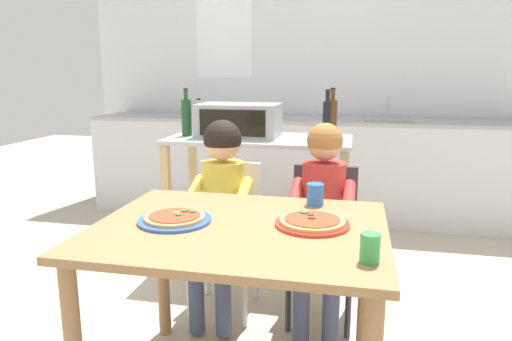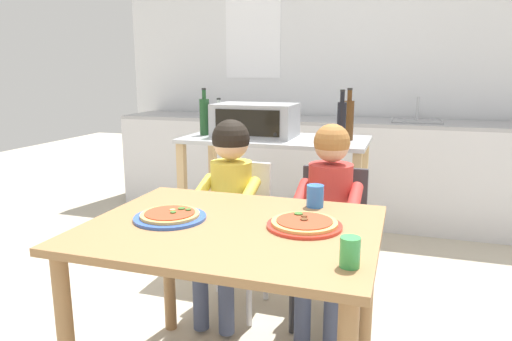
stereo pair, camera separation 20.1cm
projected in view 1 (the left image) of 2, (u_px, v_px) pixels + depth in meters
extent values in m
plane|color=#B7AD99|center=(283.00, 277.00, 3.02)|extent=(11.52, 11.52, 0.00)
cube|color=silver|center=(314.00, 67.00, 4.44)|extent=(4.42, 0.12, 2.70)
cube|color=white|center=(224.00, 36.00, 4.50)|extent=(0.56, 0.01, 0.80)
cube|color=silver|center=(307.00, 169.00, 4.24)|extent=(3.97, 0.60, 0.87)
cube|color=#9E9EA3|center=(308.00, 120.00, 4.15)|extent=(3.97, 0.60, 0.03)
cube|color=gray|center=(388.00, 120.00, 4.00)|extent=(0.40, 0.33, 0.02)
cylinder|color=#B7BABF|center=(388.00, 108.00, 4.10)|extent=(0.02, 0.02, 0.20)
cube|color=#B7BABF|center=(259.00, 139.00, 3.02)|extent=(1.19, 0.58, 0.02)
cube|color=tan|center=(259.00, 222.00, 3.14)|extent=(1.09, 0.54, 0.02)
cube|color=tan|center=(167.00, 211.00, 2.99)|extent=(0.05, 0.05, 0.87)
cube|color=tan|center=(341.00, 222.00, 2.76)|extent=(0.05, 0.05, 0.87)
cube|color=tan|center=(194.00, 191.00, 3.47)|extent=(0.05, 0.05, 0.87)
cube|color=tan|center=(344.00, 200.00, 3.24)|extent=(0.05, 0.05, 0.87)
cube|color=#999BA0|center=(239.00, 120.00, 3.04)|extent=(0.53, 0.34, 0.22)
cube|color=black|center=(232.00, 123.00, 2.87)|extent=(0.42, 0.01, 0.16)
cylinder|color=black|center=(261.00, 134.00, 2.85)|extent=(0.02, 0.01, 0.02)
cylinder|color=#ADB7B2|center=(199.00, 118.00, 3.33)|extent=(0.06, 0.06, 0.18)
cylinder|color=#ADB7B2|center=(199.00, 103.00, 3.30)|extent=(0.03, 0.03, 0.04)
cylinder|color=black|center=(199.00, 99.00, 3.30)|extent=(0.03, 0.03, 0.01)
cylinder|color=black|center=(327.00, 122.00, 2.76)|extent=(0.05, 0.05, 0.25)
cylinder|color=black|center=(328.00, 96.00, 2.73)|extent=(0.03, 0.03, 0.06)
cylinder|color=black|center=(328.00, 90.00, 2.72)|extent=(0.03, 0.03, 0.01)
cylinder|color=#1E4723|center=(187.00, 118.00, 3.07)|extent=(0.07, 0.07, 0.24)
cylinder|color=#1E4723|center=(186.00, 95.00, 3.04)|extent=(0.03, 0.03, 0.06)
cylinder|color=black|center=(186.00, 89.00, 3.03)|extent=(0.03, 0.03, 0.01)
cylinder|color=#4C2D14|center=(332.00, 120.00, 2.93)|extent=(0.06, 0.06, 0.25)
cylinder|color=#4C2D14|center=(333.00, 95.00, 2.90)|extent=(0.03, 0.03, 0.07)
cylinder|color=black|center=(333.00, 89.00, 2.89)|extent=(0.03, 0.03, 0.01)
cube|color=olive|center=(240.00, 229.00, 1.77)|extent=(1.11, 0.87, 0.03)
cylinder|color=olive|center=(163.00, 268.00, 2.30)|extent=(0.06, 0.06, 0.71)
cylinder|color=olive|center=(365.00, 287.00, 2.10)|extent=(0.06, 0.06, 0.71)
cube|color=silver|center=(224.00, 236.00, 2.51)|extent=(0.36, 0.36, 0.04)
cube|color=silver|center=(231.00, 195.00, 2.63)|extent=(0.34, 0.03, 0.38)
cylinder|color=silver|center=(244.00, 288.00, 2.39)|extent=(0.03, 0.03, 0.42)
cylinder|color=silver|center=(189.00, 283.00, 2.45)|extent=(0.03, 0.03, 0.42)
cylinder|color=silver|center=(257.00, 265.00, 2.67)|extent=(0.03, 0.03, 0.42)
cylinder|color=silver|center=(207.00, 260.00, 2.73)|extent=(0.03, 0.03, 0.42)
cube|color=#333338|center=(322.00, 243.00, 2.41)|extent=(0.36, 0.36, 0.04)
cube|color=#333338|center=(325.00, 200.00, 2.52)|extent=(0.34, 0.03, 0.38)
cylinder|color=#333338|center=(349.00, 298.00, 2.28)|extent=(0.03, 0.03, 0.42)
cylinder|color=#333338|center=(288.00, 292.00, 2.34)|extent=(0.03, 0.03, 0.42)
cylinder|color=#333338|center=(350.00, 273.00, 2.57)|extent=(0.03, 0.03, 0.42)
cylinder|color=#333338|center=(296.00, 268.00, 2.63)|extent=(0.03, 0.03, 0.42)
cube|color=#424C6B|center=(229.00, 239.00, 2.36)|extent=(0.10, 0.30, 0.10)
cylinder|color=#424C6B|center=(223.00, 294.00, 2.28)|extent=(0.08, 0.08, 0.44)
cube|color=#424C6B|center=(203.00, 237.00, 2.39)|extent=(0.10, 0.30, 0.10)
cylinder|color=#424C6B|center=(196.00, 291.00, 2.31)|extent=(0.08, 0.08, 0.44)
cylinder|color=yellow|center=(242.00, 195.00, 2.34)|extent=(0.06, 0.26, 0.15)
cylinder|color=yellow|center=(194.00, 193.00, 2.39)|extent=(0.06, 0.26, 0.15)
cylinder|color=yellow|center=(223.00, 196.00, 2.47)|extent=(0.22, 0.22, 0.37)
sphere|color=beige|center=(222.00, 142.00, 2.40)|extent=(0.19, 0.19, 0.19)
sphere|color=black|center=(222.00, 139.00, 2.40)|extent=(0.20, 0.20, 0.20)
cube|color=#424C6B|center=(334.00, 247.00, 2.25)|extent=(0.10, 0.30, 0.10)
cylinder|color=#424C6B|center=(331.00, 305.00, 2.18)|extent=(0.08, 0.08, 0.44)
cube|color=#424C6B|center=(305.00, 245.00, 2.28)|extent=(0.10, 0.30, 0.10)
cylinder|color=#424C6B|center=(301.00, 302.00, 2.20)|extent=(0.08, 0.08, 0.44)
cylinder|color=#BC332D|center=(349.00, 199.00, 2.23)|extent=(0.06, 0.26, 0.15)
cylinder|color=#BC332D|center=(295.00, 196.00, 2.28)|extent=(0.06, 0.26, 0.15)
cylinder|color=#BC332D|center=(323.00, 200.00, 2.36)|extent=(0.22, 0.22, 0.39)
sphere|color=tan|center=(325.00, 144.00, 2.30)|extent=(0.17, 0.17, 0.17)
sphere|color=#9E6633|center=(325.00, 141.00, 2.29)|extent=(0.18, 0.18, 0.18)
cylinder|color=#3356B7|center=(175.00, 220.00, 1.80)|extent=(0.29, 0.29, 0.01)
cylinder|color=tan|center=(175.00, 217.00, 1.80)|extent=(0.23, 0.23, 0.01)
cylinder|color=#B23D23|center=(174.00, 215.00, 1.80)|extent=(0.20, 0.20, 0.00)
cylinder|color=#386628|center=(178.00, 215.00, 1.79)|extent=(0.02, 0.02, 0.01)
cylinder|color=#386628|center=(193.00, 212.00, 1.83)|extent=(0.02, 0.02, 0.01)
cylinder|color=#DBC666|center=(176.00, 213.00, 1.82)|extent=(0.02, 0.02, 0.01)
cylinder|color=#386628|center=(185.00, 211.00, 1.84)|extent=(0.03, 0.03, 0.01)
cylinder|color=red|center=(312.00, 224.00, 1.76)|extent=(0.28, 0.28, 0.01)
cylinder|color=tan|center=(312.00, 221.00, 1.75)|extent=(0.25, 0.25, 0.01)
cylinder|color=#B23D23|center=(312.00, 219.00, 1.75)|extent=(0.21, 0.21, 0.00)
cylinder|color=#563319|center=(312.00, 218.00, 1.75)|extent=(0.03, 0.03, 0.01)
cylinder|color=#563319|center=(311.00, 215.00, 1.79)|extent=(0.02, 0.02, 0.01)
cylinder|color=#386628|center=(304.00, 212.00, 1.82)|extent=(0.03, 0.03, 0.01)
cylinder|color=green|center=(370.00, 248.00, 1.41)|extent=(0.06, 0.06, 0.09)
cylinder|color=blue|center=(315.00, 194.00, 2.02)|extent=(0.07, 0.07, 0.10)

